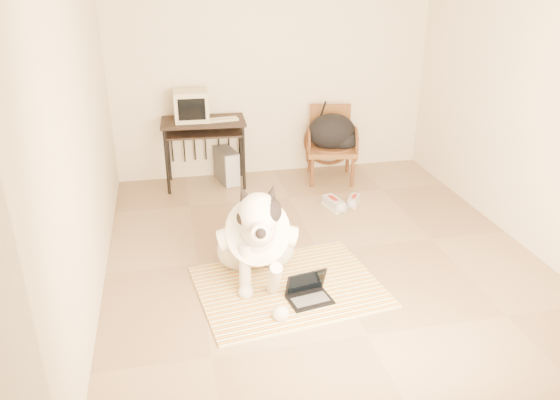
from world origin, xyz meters
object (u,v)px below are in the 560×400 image
object	(u,v)px
laptop	(308,292)
backpack	(334,133)
crt_monitor	(191,106)
dog	(257,237)
pc_tower	(227,166)
rattan_chair	(331,144)
computer_desk	(204,130)

from	to	relation	value
laptop	backpack	size ratio (longest dim) A/B	0.62
crt_monitor	dog	bearing A→B (deg)	-80.84
pc_tower	rattan_chair	bearing A→B (deg)	-5.83
pc_tower	dog	bearing A→B (deg)	-90.40
laptop	computer_desk	world-z (taller)	computer_desk
crt_monitor	rattan_chair	world-z (taller)	crt_monitor
computer_desk	rattan_chair	bearing A→B (deg)	-3.29
dog	computer_desk	size ratio (longest dim) A/B	1.44
dog	rattan_chair	bearing A→B (deg)	58.92
pc_tower	backpack	bearing A→B (deg)	-9.32
dog	computer_desk	world-z (taller)	dog
crt_monitor	backpack	size ratio (longest dim) A/B	0.65
computer_desk	dog	bearing A→B (deg)	-83.81
dog	pc_tower	xyz separation A→B (m)	(0.02, 2.33, -0.20)
computer_desk	pc_tower	size ratio (longest dim) A/B	2.10
crt_monitor	pc_tower	bearing A→B (deg)	0.91
laptop	computer_desk	xyz separation A→B (m)	(-0.60, 2.71, 0.63)
pc_tower	rattan_chair	xyz separation A→B (m)	(1.31, -0.13, 0.24)
backpack	dog	bearing A→B (deg)	-122.21
dog	laptop	size ratio (longest dim) A/B	3.81
laptop	crt_monitor	world-z (taller)	crt_monitor
dog	pc_tower	distance (m)	2.34
dog	crt_monitor	bearing A→B (deg)	99.16
laptop	pc_tower	bearing A→B (deg)	96.94
dog	laptop	xyz separation A→B (m)	(0.35, -0.42, -0.34)
backpack	laptop	bearing A→B (deg)	-111.16
computer_desk	backpack	xyz separation A→B (m)	(1.58, -0.17, -0.09)
pc_tower	crt_monitor	bearing A→B (deg)	-179.09
laptop	crt_monitor	bearing A→B (deg)	104.81
rattan_chair	backpack	bearing A→B (deg)	-84.66
dog	computer_desk	xyz separation A→B (m)	(-0.25, 2.29, 0.30)
dog	computer_desk	distance (m)	2.32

